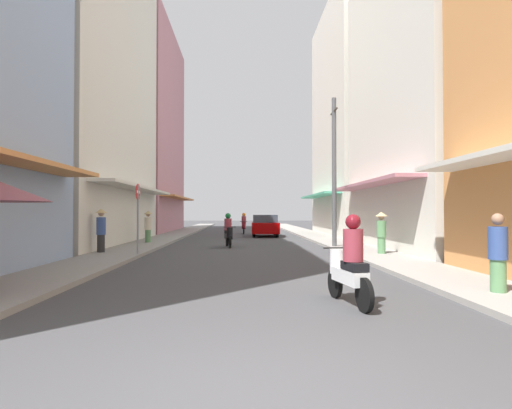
{
  "coord_description": "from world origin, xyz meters",
  "views": [
    {
      "loc": [
        -0.12,
        -3.66,
        1.61
      ],
      "look_at": [
        0.57,
        17.45,
        2.0
      ],
      "focal_mm": 30.48,
      "sensor_mm": 36.0,
      "label": 1
    }
  ],
  "objects_px": {
    "pedestrian_far": "(101,229)",
    "utility_pole": "(334,171)",
    "motorbike_orange": "(227,223)",
    "street_sign_no_entry": "(138,209)",
    "pedestrian_crossing": "(148,226)",
    "pedestrian_foreground": "(381,231)",
    "parked_car": "(265,225)",
    "pedestrian_midway": "(498,256)",
    "motorbike_white": "(349,264)",
    "motorbike_black": "(228,232)",
    "motorbike_maroon": "(244,224)"
  },
  "relations": [
    {
      "from": "street_sign_no_entry",
      "to": "parked_car",
      "type": "bearing_deg",
      "value": 68.3
    },
    {
      "from": "pedestrian_midway",
      "to": "pedestrian_crossing",
      "type": "height_order",
      "value": "pedestrian_crossing"
    },
    {
      "from": "motorbike_white",
      "to": "pedestrian_midway",
      "type": "distance_m",
      "value": 2.96
    },
    {
      "from": "pedestrian_far",
      "to": "utility_pole",
      "type": "distance_m",
      "value": 10.03
    },
    {
      "from": "motorbike_white",
      "to": "street_sign_no_entry",
      "type": "height_order",
      "value": "street_sign_no_entry"
    },
    {
      "from": "parked_car",
      "to": "pedestrian_far",
      "type": "xyz_separation_m",
      "value": [
        -6.82,
        -12.71,
        0.25
      ]
    },
    {
      "from": "motorbike_black",
      "to": "utility_pole",
      "type": "distance_m",
      "value": 5.55
    },
    {
      "from": "parked_car",
      "to": "pedestrian_far",
      "type": "distance_m",
      "value": 14.43
    },
    {
      "from": "pedestrian_far",
      "to": "pedestrian_foreground",
      "type": "distance_m",
      "value": 10.37
    },
    {
      "from": "pedestrian_crossing",
      "to": "street_sign_no_entry",
      "type": "bearing_deg",
      "value": -81.23
    },
    {
      "from": "motorbike_white",
      "to": "pedestrian_foreground",
      "type": "height_order",
      "value": "pedestrian_foreground"
    },
    {
      "from": "motorbike_orange",
      "to": "pedestrian_crossing",
      "type": "distance_m",
      "value": 21.91
    },
    {
      "from": "motorbike_white",
      "to": "pedestrian_far",
      "type": "xyz_separation_m",
      "value": [
        -7.14,
        8.93,
        0.28
      ]
    },
    {
      "from": "pedestrian_foreground",
      "to": "street_sign_no_entry",
      "type": "relative_size",
      "value": 0.62
    },
    {
      "from": "motorbike_maroon",
      "to": "street_sign_no_entry",
      "type": "height_order",
      "value": "street_sign_no_entry"
    },
    {
      "from": "street_sign_no_entry",
      "to": "pedestrian_midway",
      "type": "bearing_deg",
      "value": -42.49
    },
    {
      "from": "utility_pole",
      "to": "pedestrian_far",
      "type": "bearing_deg",
      "value": -164.3
    },
    {
      "from": "pedestrian_far",
      "to": "pedestrian_foreground",
      "type": "xyz_separation_m",
      "value": [
        10.34,
        -0.84,
        -0.07
      ]
    },
    {
      "from": "pedestrian_foreground",
      "to": "motorbike_orange",
      "type": "bearing_deg",
      "value": 103.16
    },
    {
      "from": "pedestrian_foreground",
      "to": "motorbike_white",
      "type": "bearing_deg",
      "value": -111.58
    },
    {
      "from": "parked_car",
      "to": "pedestrian_crossing",
      "type": "relative_size",
      "value": 2.45
    },
    {
      "from": "parked_car",
      "to": "pedestrian_midway",
      "type": "height_order",
      "value": "pedestrian_midway"
    },
    {
      "from": "motorbike_orange",
      "to": "pedestrian_crossing",
      "type": "bearing_deg",
      "value": -98.48
    },
    {
      "from": "motorbike_black",
      "to": "pedestrian_crossing",
      "type": "distance_m",
      "value": 4.42
    },
    {
      "from": "pedestrian_foreground",
      "to": "pedestrian_crossing",
      "type": "xyz_separation_m",
      "value": [
        -9.76,
        6.26,
        0.03
      ]
    },
    {
      "from": "motorbike_orange",
      "to": "pedestrian_foreground",
      "type": "distance_m",
      "value": 28.68
    },
    {
      "from": "motorbike_white",
      "to": "motorbike_orange",
      "type": "height_order",
      "value": "motorbike_white"
    },
    {
      "from": "motorbike_orange",
      "to": "street_sign_no_entry",
      "type": "bearing_deg",
      "value": -94.73
    },
    {
      "from": "utility_pole",
      "to": "street_sign_no_entry",
      "type": "relative_size",
      "value": 2.53
    },
    {
      "from": "motorbike_black",
      "to": "pedestrian_far",
      "type": "distance_m",
      "value": 5.96
    },
    {
      "from": "pedestrian_foreground",
      "to": "utility_pole",
      "type": "distance_m",
      "value": 4.39
    },
    {
      "from": "pedestrian_foreground",
      "to": "utility_pole",
      "type": "height_order",
      "value": "utility_pole"
    },
    {
      "from": "pedestrian_midway",
      "to": "pedestrian_crossing",
      "type": "xyz_separation_m",
      "value": [
        -9.48,
        13.89,
        0.16
      ]
    },
    {
      "from": "pedestrian_far",
      "to": "pedestrian_crossing",
      "type": "height_order",
      "value": "pedestrian_far"
    },
    {
      "from": "motorbike_maroon",
      "to": "pedestrian_crossing",
      "type": "height_order",
      "value": "pedestrian_crossing"
    },
    {
      "from": "motorbike_maroon",
      "to": "pedestrian_foreground",
      "type": "bearing_deg",
      "value": -73.95
    },
    {
      "from": "pedestrian_crossing",
      "to": "utility_pole",
      "type": "xyz_separation_m",
      "value": [
        8.78,
        -2.79,
        2.48
      ]
    },
    {
      "from": "parked_car",
      "to": "pedestrian_crossing",
      "type": "distance_m",
      "value": 9.6
    },
    {
      "from": "motorbike_white",
      "to": "motorbike_orange",
      "type": "relative_size",
      "value": 0.99
    },
    {
      "from": "pedestrian_midway",
      "to": "utility_pole",
      "type": "bearing_deg",
      "value": 93.59
    },
    {
      "from": "parked_car",
      "to": "pedestrian_foreground",
      "type": "height_order",
      "value": "pedestrian_foreground"
    },
    {
      "from": "motorbike_white",
      "to": "pedestrian_foreground",
      "type": "relative_size",
      "value": 1.1
    },
    {
      "from": "pedestrian_crossing",
      "to": "motorbike_orange",
      "type": "bearing_deg",
      "value": 81.52
    },
    {
      "from": "motorbike_orange",
      "to": "motorbike_black",
      "type": "bearing_deg",
      "value": -87.94
    },
    {
      "from": "motorbike_black",
      "to": "parked_car",
      "type": "bearing_deg",
      "value": 76.42
    },
    {
      "from": "pedestrian_crossing",
      "to": "street_sign_no_entry",
      "type": "xyz_separation_m",
      "value": [
        0.93,
        -6.06,
        0.77
      ]
    },
    {
      "from": "pedestrian_far",
      "to": "parked_car",
      "type": "bearing_deg",
      "value": 61.77
    },
    {
      "from": "motorbike_white",
      "to": "parked_car",
      "type": "relative_size",
      "value": 0.44
    },
    {
      "from": "pedestrian_midway",
      "to": "motorbike_orange",
      "type": "bearing_deg",
      "value": 99.98
    },
    {
      "from": "parked_car",
      "to": "pedestrian_far",
      "type": "height_order",
      "value": "pedestrian_far"
    }
  ]
}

